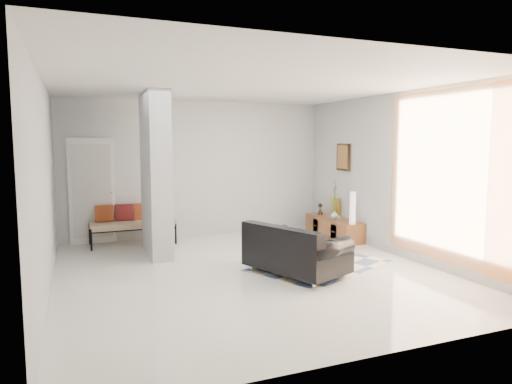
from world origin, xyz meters
name	(u,v)px	position (x,y,z in m)	size (l,w,h in m)	color
floor	(249,272)	(0.00, 0.00, 0.00)	(6.00, 6.00, 0.00)	silver
ceiling	(248,84)	(0.00, 0.00, 2.80)	(6.00, 6.00, 0.00)	white
wall_back	(198,169)	(0.00, 3.00, 1.40)	(6.00, 6.00, 0.00)	#BABDBF
wall_front	(370,206)	(0.00, -3.00, 1.40)	(6.00, 6.00, 0.00)	#BABDBF
wall_left	(45,186)	(-2.75, 0.00, 1.40)	(6.00, 6.00, 0.00)	#BABDBF
wall_right	(399,175)	(2.75, 0.00, 1.40)	(6.00, 6.00, 0.00)	#BABDBF
partition_column	(156,175)	(-1.10, 1.60, 1.40)	(0.35, 1.20, 2.80)	#AEB2B6
hallway_door	(92,191)	(-2.10, 2.96, 1.02)	(0.85, 0.06, 2.04)	white
curtain	(447,177)	(2.67, -1.15, 1.45)	(2.55, 2.55, 0.00)	#FF9343
wall_art	(343,157)	(2.72, 1.70, 1.65)	(0.04, 0.45, 0.55)	#32200D
media_console	(334,227)	(2.52, 1.70, 0.21)	(0.45, 1.63, 0.80)	brown
loveseat	(294,251)	(0.54, -0.42, 0.36)	(1.35, 1.69, 0.76)	silver
daybed	(131,222)	(-1.43, 2.63, 0.42)	(1.57, 0.67, 0.77)	black
area_rug	(320,265)	(1.17, -0.11, 0.01)	(2.13, 1.42, 0.01)	beige
cylinder_lamp	(353,208)	(2.50, 1.00, 0.71)	(0.11, 0.11, 0.62)	silver
bronze_figurine	(320,209)	(2.47, 2.17, 0.52)	(0.12, 0.12, 0.24)	black
vase	(334,215)	(2.47, 1.60, 0.49)	(0.17, 0.17, 0.17)	silver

